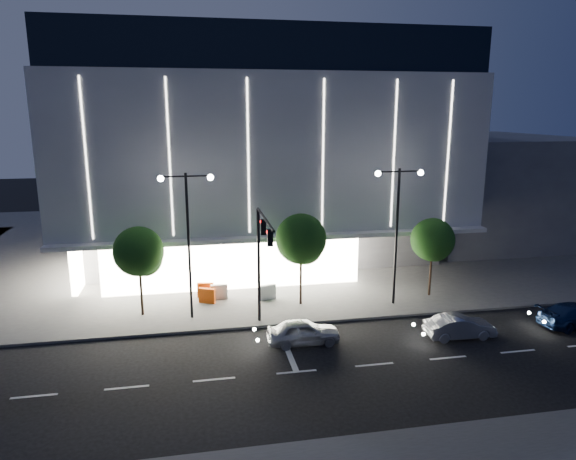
% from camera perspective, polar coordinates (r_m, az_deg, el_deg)
% --- Properties ---
extents(ground, '(160.00, 160.00, 0.00)m').
position_cam_1_polar(ground, '(27.07, -3.99, -14.33)').
color(ground, black).
rests_on(ground, ground).
extents(sidewalk_museum, '(70.00, 40.00, 0.15)m').
position_cam_1_polar(sidewalk_museum, '(50.04, -1.49, -1.22)').
color(sidewalk_museum, '#474747').
rests_on(sidewalk_museum, ground).
extents(museum, '(30.00, 25.80, 18.00)m').
position_cam_1_polar(museum, '(46.64, -3.71, 9.17)').
color(museum, '#4C4C51').
rests_on(museum, ground).
extents(annex_building, '(16.00, 20.00, 10.00)m').
position_cam_1_polar(annex_building, '(56.27, 20.18, 4.69)').
color(annex_building, '#4C4C51').
rests_on(annex_building, ground).
extents(traffic_mast, '(0.33, 5.89, 7.07)m').
position_cam_1_polar(traffic_mast, '(28.45, -2.93, -2.05)').
color(traffic_mast, black).
rests_on(traffic_mast, ground).
extents(street_lamp_west, '(3.16, 0.36, 9.00)m').
position_cam_1_polar(street_lamp_west, '(30.59, -11.06, 0.59)').
color(street_lamp_west, black).
rests_on(street_lamp_west, ground).
extents(street_lamp_east, '(3.16, 0.36, 9.00)m').
position_cam_1_polar(street_lamp_east, '(33.08, 12.06, 1.48)').
color(street_lamp_east, black).
rests_on(street_lamp_east, ground).
extents(tree_left, '(3.02, 3.02, 5.72)m').
position_cam_1_polar(tree_left, '(32.22, -16.20, -2.59)').
color(tree_left, black).
rests_on(tree_left, ground).
extents(tree_mid, '(3.25, 3.25, 6.15)m').
position_cam_1_polar(tree_mid, '(32.64, 1.49, -1.31)').
color(tree_mid, black).
rests_on(tree_mid, ground).
extents(tree_right, '(2.91, 2.91, 5.51)m').
position_cam_1_polar(tree_right, '(35.68, 15.78, -1.30)').
color(tree_right, black).
rests_on(tree_right, ground).
extents(car_lead, '(4.02, 1.67, 1.36)m').
position_cam_1_polar(car_lead, '(28.58, 1.73, -11.24)').
color(car_lead, '#B0B3B8').
rests_on(car_lead, ground).
extents(car_second, '(3.95, 1.46, 1.29)m').
position_cam_1_polar(car_second, '(30.82, 18.54, -10.15)').
color(car_second, '#B1B2B9').
rests_on(car_second, ground).
extents(car_third, '(4.90, 2.40, 1.37)m').
position_cam_1_polar(car_third, '(35.15, 29.36, -8.23)').
color(car_third, navy).
rests_on(car_third, ground).
extents(barrier_a, '(1.13, 0.46, 1.00)m').
position_cam_1_polar(barrier_a, '(35.32, -9.15, -6.60)').
color(barrier_a, '#D24F0B').
rests_on(barrier_a, sidewalk_museum).
extents(barrier_b, '(1.10, 0.27, 1.00)m').
position_cam_1_polar(barrier_b, '(34.85, -7.65, -6.82)').
color(barrier_b, silver).
rests_on(barrier_b, sidewalk_museum).
extents(barrier_c, '(1.11, 0.68, 1.00)m').
position_cam_1_polar(barrier_c, '(34.25, -8.99, -7.23)').
color(barrier_c, '#DF4A0C').
rests_on(barrier_c, sidewalk_museum).
extents(barrier_d, '(1.13, 0.47, 1.00)m').
position_cam_1_polar(barrier_d, '(34.50, -2.27, -6.92)').
color(barrier_d, white).
rests_on(barrier_d, sidewalk_museum).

